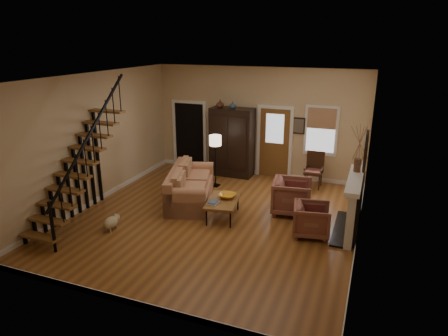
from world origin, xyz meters
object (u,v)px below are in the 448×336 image
(coffee_table, at_px, (223,209))
(armchair_left, at_px, (312,220))
(sofa, at_px, (191,186))
(armoire, at_px, (232,142))
(floor_lamp, at_px, (215,161))
(side_chair, at_px, (314,170))
(armchair_right, at_px, (292,197))

(coffee_table, relative_size, armchair_left, 1.52)
(sofa, bearing_deg, coffee_table, -46.60)
(armchair_left, bearing_deg, armoire, 33.21)
(armchair_left, relative_size, floor_lamp, 0.52)
(armoire, height_order, coffee_table, armoire)
(side_chair, bearing_deg, floor_lamp, -160.81)
(armoire, height_order, sofa, armoire)
(side_chair, bearing_deg, coffee_table, -120.63)
(armoire, distance_m, armchair_right, 3.25)
(sofa, bearing_deg, floor_lamp, 64.31)
(sofa, height_order, coffee_table, sofa)
(armchair_left, bearing_deg, sofa, 66.58)
(sofa, distance_m, floor_lamp, 1.32)
(floor_lamp, bearing_deg, armchair_right, -23.12)
(armchair_left, bearing_deg, coffee_table, 76.22)
(armchair_right, height_order, side_chair, side_chair)
(floor_lamp, bearing_deg, armoire, 85.28)
(armoire, relative_size, armchair_right, 2.26)
(coffee_table, relative_size, floor_lamp, 0.79)
(sofa, xyz_separation_m, armchair_right, (2.62, 0.23, -0.01))
(coffee_table, xyz_separation_m, side_chair, (1.67, 2.82, 0.28))
(armoire, relative_size, floor_lamp, 1.40)
(armoire, bearing_deg, sofa, -96.45)
(armoire, height_order, floor_lamp, armoire)
(sofa, xyz_separation_m, side_chair, (2.82, 2.19, 0.08))
(coffee_table, height_order, armchair_left, armchair_left)
(coffee_table, distance_m, floor_lamp, 2.20)
(coffee_table, xyz_separation_m, armchair_left, (2.11, -0.13, 0.13))
(sofa, distance_m, side_chair, 3.57)
(armchair_left, bearing_deg, armchair_right, 22.59)
(sofa, relative_size, coffee_table, 1.95)
(side_chair, bearing_deg, sofa, -142.15)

